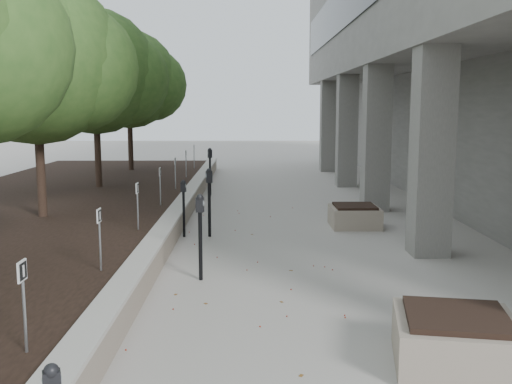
{
  "coord_description": "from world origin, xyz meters",
  "views": [
    {
      "loc": [
        -0.07,
        -5.18,
        2.87
      ],
      "look_at": [
        0.04,
        6.32,
        1.19
      ],
      "focal_mm": 41.2,
      "sensor_mm": 36.0,
      "label": 1
    }
  ],
  "objects": [
    {
      "name": "retaining_wall",
      "position": [
        -1.82,
        9.0,
        0.25
      ],
      "size": [
        0.39,
        26.0,
        0.5
      ],
      "primitive_type": null,
      "color": "gray",
      "rests_on": "ground"
    },
    {
      "name": "planting_bed",
      "position": [
        -5.5,
        9.0,
        0.2
      ],
      "size": [
        7.0,
        26.0,
        0.4
      ],
      "primitive_type": "cube",
      "color": "black",
      "rests_on": "ground"
    },
    {
      "name": "crabapple_tree_3",
      "position": [
        -4.8,
        8.0,
        3.12
      ],
      "size": [
        4.6,
        4.0,
        5.44
      ],
      "primitive_type": null,
      "color": "#325922",
      "rests_on": "planting_bed"
    },
    {
      "name": "crabapple_tree_4",
      "position": [
        -4.8,
        13.0,
        3.12
      ],
      "size": [
        4.6,
        4.0,
        5.44
      ],
      "primitive_type": null,
      "color": "#325922",
      "rests_on": "planting_bed"
    },
    {
      "name": "crabapple_tree_5",
      "position": [
        -4.8,
        18.0,
        3.12
      ],
      "size": [
        4.6,
        4.0,
        5.44
      ],
      "primitive_type": null,
      "color": "#325922",
      "rests_on": "planting_bed"
    },
    {
      "name": "parking_sign_2",
      "position": [
        -2.35,
        0.5,
        0.88
      ],
      "size": [
        0.04,
        0.22,
        0.96
      ],
      "primitive_type": null,
      "color": "black",
      "rests_on": "planting_bed"
    },
    {
      "name": "parking_sign_3",
      "position": [
        -2.35,
        3.5,
        0.88
      ],
      "size": [
        0.04,
        0.22,
        0.96
      ],
      "primitive_type": null,
      "color": "black",
      "rests_on": "planting_bed"
    },
    {
      "name": "parking_sign_4",
      "position": [
        -2.35,
        6.5,
        0.88
      ],
      "size": [
        0.04,
        0.22,
        0.96
      ],
      "primitive_type": null,
      "color": "black",
      "rests_on": "planting_bed"
    },
    {
      "name": "parking_sign_5",
      "position": [
        -2.35,
        9.5,
        0.88
      ],
      "size": [
        0.04,
        0.22,
        0.96
      ],
      "primitive_type": null,
      "color": "black",
      "rests_on": "planting_bed"
    },
    {
      "name": "parking_sign_6",
      "position": [
        -2.35,
        12.5,
        0.88
      ],
      "size": [
        0.04,
        0.22,
        0.96
      ],
      "primitive_type": null,
      "color": "black",
      "rests_on": "planting_bed"
    },
    {
      "name": "parking_sign_7",
      "position": [
        -2.35,
        15.5,
        0.88
      ],
      "size": [
        0.04,
        0.22,
        0.96
      ],
      "primitive_type": null,
      "color": "black",
      "rests_on": "planting_bed"
    },
    {
      "name": "parking_sign_8",
      "position": [
        -2.35,
        18.5,
        0.88
      ],
      "size": [
        0.04,
        0.22,
        0.96
      ],
      "primitive_type": null,
      "color": "black",
      "rests_on": "planting_bed"
    },
    {
      "name": "parking_meter_2",
      "position": [
        -0.9,
        4.32,
        0.73
      ],
      "size": [
        0.16,
        0.13,
        1.45
      ],
      "primitive_type": null,
      "rotation": [
        0.0,
        0.0,
        -0.19
      ],
      "color": "black",
      "rests_on": "ground"
    },
    {
      "name": "parking_meter_3",
      "position": [
        -1.55,
        7.61,
        0.64
      ],
      "size": [
        0.14,
        0.12,
        1.28
      ],
      "primitive_type": null,
      "rotation": [
        0.0,
        0.0,
        -0.24
      ],
      "color": "black",
      "rests_on": "ground"
    },
    {
      "name": "parking_meter_4",
      "position": [
        -0.98,
        7.64,
        0.77
      ],
      "size": [
        0.18,
        0.15,
        1.53
      ],
      "primitive_type": null,
      "rotation": [
        0.0,
        0.0,
        0.34
      ],
      "color": "black",
      "rests_on": "ground"
    },
    {
      "name": "parking_meter_5",
      "position": [
        -1.39,
        13.77,
        0.78
      ],
      "size": [
        0.18,
        0.16,
        1.55
      ],
      "primitive_type": null,
      "rotation": [
        0.0,
        0.0,
        0.36
      ],
      "color": "black",
      "rests_on": "ground"
    },
    {
      "name": "planter_front",
      "position": [
        2.2,
        1.0,
        0.3
      ],
      "size": [
        1.52,
        1.52,
        0.61
      ],
      "primitive_type": null,
      "rotation": [
        0.0,
        0.0,
        -0.18
      ],
      "color": "gray",
      "rests_on": "ground"
    },
    {
      "name": "planter_back",
      "position": [
        2.44,
        8.69,
        0.27
      ],
      "size": [
        1.15,
        1.15,
        0.53
      ],
      "primitive_type": null,
      "rotation": [
        0.0,
        0.0,
        0.01
      ],
      "color": "gray",
      "rests_on": "ground"
    },
    {
      "name": "berry_scatter",
      "position": [
        -0.1,
        5.0,
        0.01
      ],
      "size": [
        3.3,
        14.1,
        0.02
      ],
      "primitive_type": null,
      "color": "#981E0B",
      "rests_on": "ground"
    }
  ]
}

